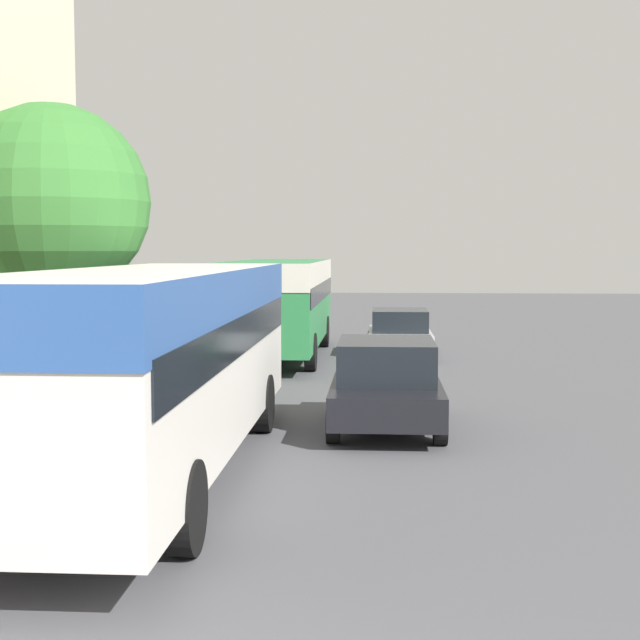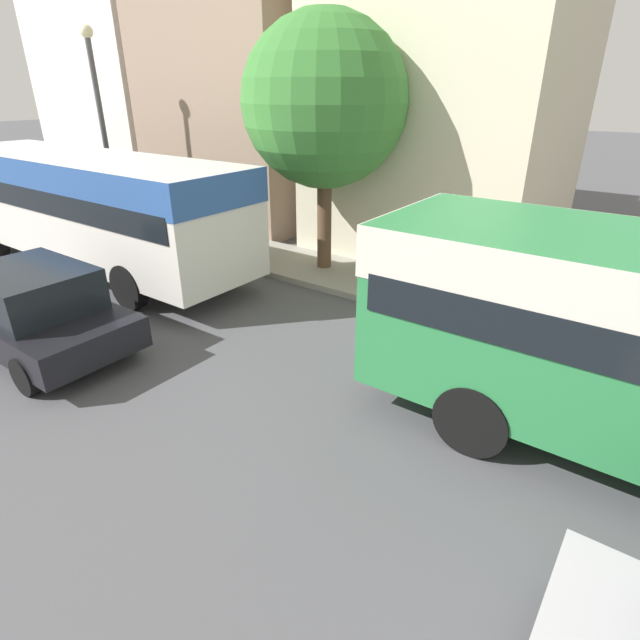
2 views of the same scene
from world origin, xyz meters
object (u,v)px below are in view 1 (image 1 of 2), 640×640
(car_far_curb, at_px, (386,384))
(bus_lead, at_px, (150,342))
(car_crossing, at_px, (400,332))
(bus_following, at_px, (278,294))

(car_far_curb, bearing_deg, bus_lead, 46.75)
(car_far_curb, bearing_deg, car_crossing, -92.61)
(bus_lead, bearing_deg, car_far_curb, 46.75)
(bus_following, distance_m, car_crossing, 3.76)
(car_crossing, bearing_deg, car_far_curb, 87.39)
(bus_following, xyz_separation_m, car_far_curb, (3.08, -10.21, -1.04))
(bus_following, bearing_deg, car_crossing, 7.40)
(bus_lead, distance_m, car_far_curb, 4.92)
(bus_following, relative_size, car_far_curb, 2.36)
(bus_lead, relative_size, bus_following, 1.09)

